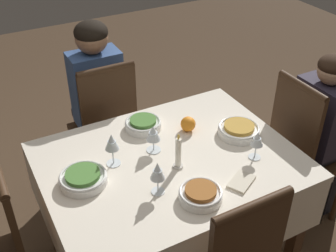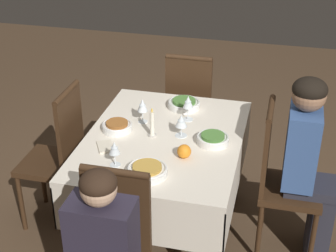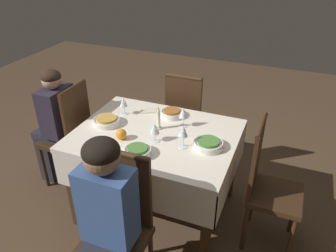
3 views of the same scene
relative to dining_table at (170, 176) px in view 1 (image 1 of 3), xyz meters
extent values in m
cube|color=silver|center=(0.00, 0.00, 0.09)|extent=(1.20, 0.92, 0.04)
cube|color=silver|center=(0.00, 0.46, -0.06)|extent=(1.20, 0.01, 0.27)
cube|color=silver|center=(0.00, -0.46, -0.06)|extent=(1.20, 0.01, 0.27)
cube|color=silver|center=(0.60, 0.00, -0.06)|extent=(0.01, 0.92, 0.27)
cube|color=silver|center=(-0.60, 0.00, -0.06)|extent=(0.01, 0.92, 0.27)
cube|color=#3D2616|center=(0.53, 0.39, -0.29)|extent=(0.06, 0.06, 0.72)
cube|color=#3D2616|center=(-0.53, 0.39, -0.29)|extent=(0.06, 0.06, 0.72)
cube|color=#3D2616|center=(0.53, -0.39, -0.29)|extent=(0.06, 0.06, 0.72)
cube|color=#382314|center=(-0.07, 0.78, -0.20)|extent=(0.37, 0.37, 0.04)
cube|color=#382314|center=(-0.07, 0.61, 0.08)|extent=(0.34, 0.03, 0.51)
cylinder|color=#382314|center=(-0.07, 0.61, 0.33)|extent=(0.33, 0.04, 0.04)
cylinder|color=#382314|center=(0.09, 0.93, -0.43)|extent=(0.03, 0.03, 0.43)
cylinder|color=#382314|center=(-0.23, 0.93, -0.43)|extent=(0.03, 0.03, 0.43)
cylinder|color=#382314|center=(0.09, 0.62, -0.43)|extent=(0.03, 0.03, 0.43)
cylinder|color=#382314|center=(-0.23, 0.62, -0.43)|extent=(0.03, 0.03, 0.43)
cube|color=#382314|center=(0.91, -0.05, -0.20)|extent=(0.37, 0.37, 0.04)
cube|color=#382314|center=(0.75, -0.05, 0.08)|extent=(0.03, 0.34, 0.51)
cylinder|color=#382314|center=(0.75, -0.05, 0.33)|extent=(0.04, 0.33, 0.04)
cylinder|color=#382314|center=(1.07, 0.11, -0.43)|extent=(0.03, 0.03, 0.43)
cylinder|color=#382314|center=(0.76, -0.20, -0.43)|extent=(0.03, 0.03, 0.43)
cylinder|color=#382314|center=(0.76, 0.11, -0.43)|extent=(0.03, 0.03, 0.43)
cube|color=#382314|center=(-0.75, -0.01, 0.08)|extent=(0.03, 0.34, 0.51)
cylinder|color=#382314|center=(0.00, -0.61, 0.33)|extent=(0.33, 0.04, 0.04)
cube|color=#282833|center=(-0.07, 0.97, -0.41)|extent=(0.23, 0.14, 0.47)
cube|color=#282833|center=(-0.07, 0.89, -0.15)|extent=(0.24, 0.31, 0.06)
cube|color=#38568E|center=(-0.07, 0.80, 0.12)|extent=(0.30, 0.18, 0.47)
sphere|color=#9E7051|center=(-0.07, 0.80, 0.44)|extent=(0.19, 0.19, 0.19)
ellipsoid|color=black|center=(-0.07, 0.80, 0.48)|extent=(0.19, 0.19, 0.13)
cube|color=#282833|center=(1.11, -0.05, -0.41)|extent=(0.14, 0.22, 0.47)
cube|color=#282833|center=(1.03, -0.05, -0.15)|extent=(0.31, 0.24, 0.06)
cube|color=#282333|center=(0.94, -0.05, 0.09)|extent=(0.18, 0.30, 0.42)
sphere|color=#D6A884|center=(0.94, -0.05, 0.37)|extent=(0.16, 0.16, 0.16)
ellipsoid|color=black|center=(0.94, -0.05, 0.40)|extent=(0.16, 0.16, 0.11)
cylinder|color=white|center=(0.00, 0.29, 0.13)|extent=(0.19, 0.19, 0.04)
torus|color=white|center=(0.00, 0.29, 0.15)|extent=(0.19, 0.19, 0.01)
cylinder|color=#4C7F38|center=(0.00, 0.29, 0.15)|extent=(0.14, 0.14, 0.02)
cylinder|color=white|center=(-0.04, 0.10, 0.11)|extent=(0.07, 0.07, 0.00)
cylinder|color=white|center=(-0.04, 0.10, 0.14)|extent=(0.01, 0.01, 0.06)
cone|color=white|center=(-0.04, 0.10, 0.21)|extent=(0.07, 0.07, 0.08)
cylinder|color=white|center=(-0.04, 0.10, 0.20)|extent=(0.04, 0.04, 0.03)
cylinder|color=white|center=(0.41, 0.01, 0.13)|extent=(0.22, 0.22, 0.04)
torus|color=white|center=(0.41, 0.01, 0.15)|extent=(0.21, 0.21, 0.01)
cylinder|color=gold|center=(0.41, 0.01, 0.15)|extent=(0.16, 0.16, 0.02)
cylinder|color=white|center=(0.36, -0.18, 0.11)|extent=(0.06, 0.06, 0.00)
cylinder|color=white|center=(0.36, -0.18, 0.15)|extent=(0.01, 0.01, 0.07)
cone|color=white|center=(0.36, -0.18, 0.22)|extent=(0.06, 0.06, 0.07)
cylinder|color=white|center=(0.36, -0.18, 0.20)|extent=(0.04, 0.04, 0.03)
cylinder|color=white|center=(-0.42, 0.03, 0.13)|extent=(0.21, 0.21, 0.04)
torus|color=white|center=(-0.42, 0.03, 0.15)|extent=(0.21, 0.21, 0.01)
cylinder|color=#4C7F38|center=(-0.42, 0.03, 0.15)|extent=(0.15, 0.15, 0.02)
cylinder|color=white|center=(-0.25, 0.09, 0.11)|extent=(0.07, 0.07, 0.00)
cylinder|color=white|center=(-0.25, 0.09, 0.15)|extent=(0.01, 0.01, 0.08)
cone|color=white|center=(-0.25, 0.09, 0.24)|extent=(0.07, 0.07, 0.08)
cylinder|color=white|center=(-0.25, 0.09, 0.22)|extent=(0.04, 0.04, 0.04)
cylinder|color=white|center=(-0.01, -0.30, 0.13)|extent=(0.19, 0.19, 0.04)
torus|color=white|center=(-0.01, -0.30, 0.15)|extent=(0.18, 0.18, 0.01)
cylinder|color=#995B28|center=(-0.01, -0.30, 0.15)|extent=(0.13, 0.13, 0.02)
cylinder|color=white|center=(-0.15, -0.18, 0.11)|extent=(0.06, 0.06, 0.00)
cylinder|color=white|center=(-0.15, -0.18, 0.15)|extent=(0.01, 0.01, 0.07)
cone|color=white|center=(-0.15, -0.18, 0.23)|extent=(0.07, 0.07, 0.08)
cylinder|color=white|center=(-0.15, -0.18, 0.21)|extent=(0.04, 0.04, 0.04)
cylinder|color=beige|center=(0.01, -0.07, 0.11)|extent=(0.05, 0.05, 0.01)
cylinder|color=white|center=(0.01, -0.07, 0.19)|extent=(0.03, 0.03, 0.15)
ellipsoid|color=#F9C64C|center=(0.01, -0.07, 0.28)|extent=(0.01, 0.01, 0.03)
sphere|color=orange|center=(0.20, 0.17, 0.15)|extent=(0.08, 0.08, 0.08)
cube|color=beige|center=(0.20, -0.30, 0.11)|extent=(0.16, 0.14, 0.01)
camera|label=1|loc=(-0.75, -1.38, 1.37)|focal=45.00mm
camera|label=2|loc=(2.59, 0.66, 1.64)|focal=55.00mm
camera|label=3|loc=(-0.87, 1.90, 1.38)|focal=35.00mm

